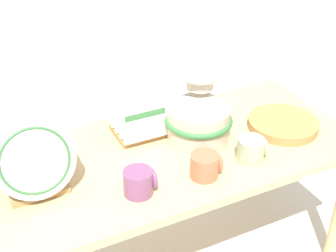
{
  "coord_description": "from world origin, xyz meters",
  "views": [
    {
      "loc": [
        -0.64,
        -1.3,
        1.6
      ],
      "look_at": [
        0.0,
        0.0,
        0.72
      ],
      "focal_mm": 50.0,
      "sensor_mm": 36.0,
      "label": 1
    }
  ],
  "objects_px": {
    "ceramic_vase": "(199,113)",
    "wicker_charger_stack": "(283,124)",
    "dish_rack_round_plates": "(32,159)",
    "mug_plum_glaze": "(140,182)",
    "mug_terracotta_glaze": "(206,165)",
    "dish_rack_square_plates": "(138,116)",
    "mug_sage_glaze": "(252,149)"
  },
  "relations": [
    {
      "from": "mug_terracotta_glaze",
      "to": "mug_plum_glaze",
      "type": "bearing_deg",
      "value": 176.28
    },
    {
      "from": "wicker_charger_stack",
      "to": "mug_plum_glaze",
      "type": "height_order",
      "value": "mug_plum_glaze"
    },
    {
      "from": "ceramic_vase",
      "to": "wicker_charger_stack",
      "type": "relative_size",
      "value": 1.02
    },
    {
      "from": "wicker_charger_stack",
      "to": "mug_sage_glaze",
      "type": "distance_m",
      "value": 0.27
    },
    {
      "from": "mug_plum_glaze",
      "to": "mug_sage_glaze",
      "type": "relative_size",
      "value": 1.0
    },
    {
      "from": "dish_rack_round_plates",
      "to": "dish_rack_square_plates",
      "type": "height_order",
      "value": "dish_rack_round_plates"
    },
    {
      "from": "dish_rack_square_plates",
      "to": "mug_plum_glaze",
      "type": "relative_size",
      "value": 1.99
    },
    {
      "from": "wicker_charger_stack",
      "to": "mug_terracotta_glaze",
      "type": "height_order",
      "value": "mug_terracotta_glaze"
    },
    {
      "from": "dish_rack_square_plates",
      "to": "mug_terracotta_glaze",
      "type": "distance_m",
      "value": 0.37
    },
    {
      "from": "dish_rack_square_plates",
      "to": "mug_sage_glaze",
      "type": "xyz_separation_m",
      "value": [
        0.3,
        -0.35,
        -0.03
      ]
    },
    {
      "from": "ceramic_vase",
      "to": "mug_terracotta_glaze",
      "type": "distance_m",
      "value": 0.25
    },
    {
      "from": "ceramic_vase",
      "to": "dish_rack_square_plates",
      "type": "bearing_deg",
      "value": 143.06
    },
    {
      "from": "ceramic_vase",
      "to": "dish_rack_round_plates",
      "type": "distance_m",
      "value": 0.63
    },
    {
      "from": "ceramic_vase",
      "to": "dish_rack_square_plates",
      "type": "height_order",
      "value": "ceramic_vase"
    },
    {
      "from": "dish_rack_round_plates",
      "to": "wicker_charger_stack",
      "type": "height_order",
      "value": "dish_rack_round_plates"
    },
    {
      "from": "dish_rack_round_plates",
      "to": "mug_terracotta_glaze",
      "type": "xyz_separation_m",
      "value": [
        0.54,
        -0.18,
        -0.08
      ]
    },
    {
      "from": "mug_sage_glaze",
      "to": "mug_terracotta_glaze",
      "type": "distance_m",
      "value": 0.2
    },
    {
      "from": "ceramic_vase",
      "to": "mug_plum_glaze",
      "type": "height_order",
      "value": "ceramic_vase"
    },
    {
      "from": "ceramic_vase",
      "to": "mug_sage_glaze",
      "type": "bearing_deg",
      "value": -61.87
    },
    {
      "from": "dish_rack_round_plates",
      "to": "mug_plum_glaze",
      "type": "height_order",
      "value": "dish_rack_round_plates"
    },
    {
      "from": "mug_plum_glaze",
      "to": "mug_sage_glaze",
      "type": "xyz_separation_m",
      "value": [
        0.44,
        -0.0,
        0.0
      ]
    },
    {
      "from": "dish_rack_round_plates",
      "to": "mug_sage_glaze",
      "type": "distance_m",
      "value": 0.76
    },
    {
      "from": "mug_plum_glaze",
      "to": "mug_terracotta_glaze",
      "type": "xyz_separation_m",
      "value": [
        0.24,
        -0.02,
        0.0
      ]
    },
    {
      "from": "mug_sage_glaze",
      "to": "ceramic_vase",
      "type": "bearing_deg",
      "value": 118.13
    },
    {
      "from": "dish_rack_round_plates",
      "to": "mug_plum_glaze",
      "type": "relative_size",
      "value": 2.58
    },
    {
      "from": "wicker_charger_stack",
      "to": "mug_plum_glaze",
      "type": "bearing_deg",
      "value": -169.84
    },
    {
      "from": "ceramic_vase",
      "to": "mug_sage_glaze",
      "type": "height_order",
      "value": "ceramic_vase"
    },
    {
      "from": "dish_rack_round_plates",
      "to": "mug_plum_glaze",
      "type": "xyz_separation_m",
      "value": [
        0.3,
        -0.17,
        -0.08
      ]
    },
    {
      "from": "ceramic_vase",
      "to": "wicker_charger_stack",
      "type": "distance_m",
      "value": 0.37
    },
    {
      "from": "dish_rack_round_plates",
      "to": "wicker_charger_stack",
      "type": "bearing_deg",
      "value": -2.7
    },
    {
      "from": "mug_plum_glaze",
      "to": "mug_sage_glaze",
      "type": "distance_m",
      "value": 0.44
    },
    {
      "from": "dish_rack_round_plates",
      "to": "dish_rack_square_plates",
      "type": "relative_size",
      "value": 1.29
    }
  ]
}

